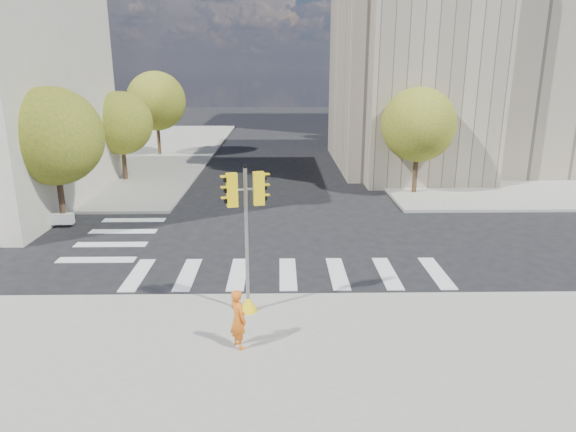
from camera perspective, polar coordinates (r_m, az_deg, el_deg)
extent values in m
plane|color=black|center=(20.49, 0.17, -4.29)|extent=(160.00, 160.00, 0.00)
cube|color=gray|center=(50.08, 23.25, 6.71)|extent=(28.00, 40.00, 0.15)
cube|color=gray|center=(49.78, -24.32, 6.54)|extent=(28.00, 40.00, 0.15)
cube|color=#A29580|center=(42.88, 23.78, 14.62)|extent=(26.00, 14.00, 14.00)
cube|color=#A29580|center=(35.46, 14.94, 15.37)|extent=(8.00, 8.00, 14.00)
cylinder|color=#382616|center=(25.99, -23.84, 1.55)|extent=(0.28, 0.28, 2.45)
sphere|color=#486D1F|center=(25.48, -24.60, 8.06)|extent=(4.40, 4.40, 4.40)
cylinder|color=#382616|center=(35.23, -17.71, 5.45)|extent=(0.28, 0.28, 2.17)
sphere|color=#486D1F|center=(34.87, -18.08, 9.79)|extent=(4.00, 4.00, 4.00)
cylinder|color=#382616|center=(44.75, -14.15, 8.15)|extent=(0.28, 0.28, 2.62)
sphere|color=#486D1F|center=(44.44, -14.44, 12.27)|extent=(4.80, 4.80, 4.80)
cylinder|color=#382616|center=(30.82, 13.93, 4.50)|extent=(0.28, 0.28, 2.38)
sphere|color=#486D1F|center=(30.40, 14.30, 9.81)|extent=(4.20, 4.20, 4.20)
cylinder|color=#382616|center=(42.36, 9.88, 7.90)|extent=(0.28, 0.28, 2.52)
sphere|color=#486D1F|center=(42.04, 10.09, 12.08)|extent=(4.60, 4.60, 4.60)
cylinder|color=#382616|center=(54.11, 7.54, 9.61)|extent=(0.28, 0.28, 2.27)
sphere|color=#486D1F|center=(53.88, 7.65, 12.50)|extent=(4.00, 4.00, 4.00)
cylinder|color=black|center=(34.37, 13.41, 10.69)|extent=(0.12, 0.12, 8.00)
cube|color=black|center=(34.25, 13.86, 17.36)|extent=(0.35, 0.18, 0.22)
cylinder|color=black|center=(48.03, 9.32, 12.34)|extent=(0.12, 0.12, 8.00)
cube|color=black|center=(47.95, 9.55, 17.11)|extent=(0.35, 0.18, 0.22)
cone|color=yellow|center=(15.56, -4.45, -9.64)|extent=(0.56, 0.56, 0.50)
cylinder|color=gray|center=(14.83, -4.61, -2.94)|extent=(0.11, 0.11, 4.34)
cylinder|color=black|center=(14.26, -4.81, 5.52)|extent=(0.07, 0.07, 0.12)
cylinder|color=gray|center=(14.39, -4.75, 2.98)|extent=(0.89, 0.29, 0.06)
cube|color=yellow|center=(14.33, -6.24, 2.88)|extent=(0.35, 0.29, 0.95)
cube|color=yellow|center=(14.47, -3.27, 3.08)|extent=(0.35, 0.29, 0.95)
imported|color=orange|center=(13.49, -5.58, -11.31)|extent=(0.65, 0.70, 1.60)
cube|color=silver|center=(27.05, -28.77, -0.36)|extent=(6.01, 0.71, 0.50)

